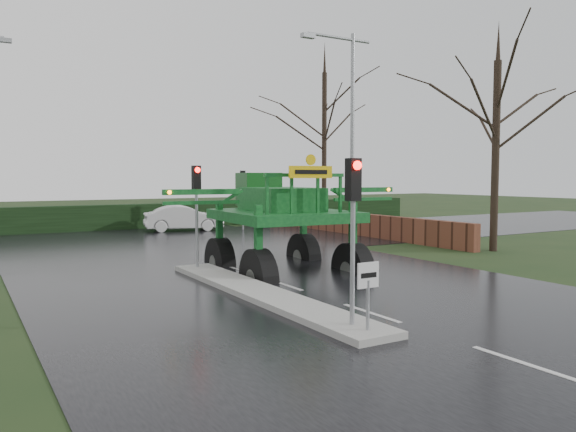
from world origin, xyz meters
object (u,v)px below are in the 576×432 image
street_light_right (347,118)px  white_sedan (184,231)px  traffic_signal_far (243,186)px  traffic_signal_near (353,205)px  crop_sprayer (255,205)px  traffic_signal_mid (197,194)px  keep_left_sign (368,285)px

street_light_right → white_sedan: street_light_right is taller
traffic_signal_far → traffic_signal_near: bearing=69.6°
traffic_signal_near → traffic_signal_far: bearing=69.6°
street_light_right → crop_sprayer: size_ratio=1.16×
traffic_signal_mid → traffic_signal_far: same height
traffic_signal_far → white_sedan: 4.34m
traffic_signal_far → traffic_signal_mid: bearing=58.1°
traffic_signal_near → white_sedan: bearing=78.5°
keep_left_sign → traffic_signal_mid: traffic_signal_mid is taller
crop_sprayer → white_sedan: size_ratio=1.92×
traffic_signal_mid → traffic_signal_far: 14.75m
traffic_signal_mid → crop_sprayer: 2.39m
traffic_signal_mid → crop_sprayer: size_ratio=0.41×
traffic_signal_near → traffic_signal_far: size_ratio=1.00×
traffic_signal_near → crop_sprayer: bearing=80.3°
traffic_signal_mid → traffic_signal_far: (7.80, 12.52, 0.00)m
keep_left_sign → traffic_signal_far: traffic_signal_far is taller
keep_left_sign → street_light_right: bearing=54.9°
keep_left_sign → street_light_right: street_light_right is taller
keep_left_sign → white_sedan: size_ratio=0.30×
street_light_right → white_sedan: 11.99m
traffic_signal_near → traffic_signal_mid: (0.00, 8.50, 0.00)m
traffic_signal_near → traffic_signal_far: (7.80, 21.02, 0.00)m
traffic_signal_far → crop_sprayer: 16.09m
traffic_signal_far → street_light_right: size_ratio=0.35×
keep_left_sign → traffic_signal_far: size_ratio=0.38×
traffic_signal_far → crop_sprayer: bearing=65.4°
traffic_signal_near → crop_sprayer: crop_sprayer is taller
crop_sprayer → traffic_signal_near: bearing=-96.1°
traffic_signal_mid → white_sedan: size_ratio=0.79×
street_light_right → crop_sprayer: 11.32m
traffic_signal_far → street_light_right: 8.86m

